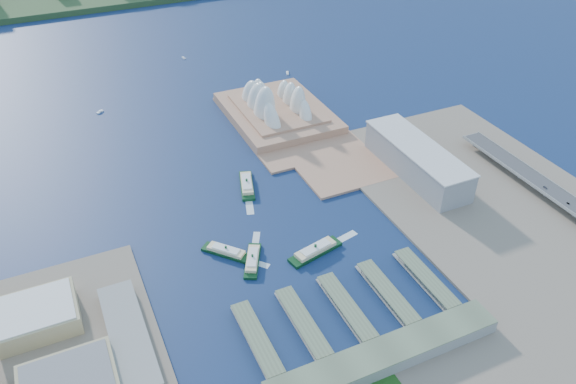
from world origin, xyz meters
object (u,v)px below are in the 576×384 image
opera_house (277,96)px  car_b (568,203)px  ferry_a (226,250)px  ferry_d (315,249)px  car_c (545,187)px  ferry_c (253,258)px  ferry_b (247,183)px  toaster_building (417,160)px

opera_house → car_b: 383.37m
ferry_a → ferry_d: size_ratio=0.86×
ferry_d → car_c: car_c is taller
car_b → ferry_c: bearing=-12.0°
ferry_a → car_c: (351.82, -60.64, 10.80)m
opera_house → ferry_b: size_ratio=3.16×
toaster_building → car_b: 166.27m
car_c → ferry_a: bearing=170.2°
ferry_b → ferry_c: 127.64m
opera_house → ferry_b: 174.86m
ferry_c → car_c: car_c is taller
ferry_a → ferry_b: (60.23, 98.81, 0.63)m
ferry_a → ferry_d: (80.06, -36.02, 0.77)m
toaster_building → ferry_d: (-170.76, -75.37, -14.98)m
toaster_building → car_c: 142.21m
car_c → ferry_c: bearing=173.4°
ferry_d → car_b: (271.76, -56.62, 9.93)m
ferry_d → opera_house: bearing=-29.3°
ferry_c → ferry_d: bearing=-165.6°
opera_house → ferry_a: size_ratio=3.58×
ferry_a → ferry_d: bearing=-66.2°
toaster_building → ferry_b: toaster_building is taller
ferry_d → car_c: (271.76, -24.62, 10.03)m
car_c → opera_house: bearing=122.5°
opera_house → car_c: size_ratio=37.38×
opera_house → ferry_b: (-100.59, -140.54, -26.62)m
ferry_c → car_b: (332.61, -70.58, 10.77)m
ferry_d → car_b: 277.77m
ferry_d → car_c: 273.05m
opera_house → ferry_d: opera_house is taller
ferry_d → car_b: car_b is taller
opera_house → ferry_d: bearing=-106.3°
toaster_building → ferry_b: (-190.59, 59.46, -15.12)m
ferry_b → ferry_a: bearing=-104.5°
ferry_a → car_b: 363.97m
car_c → toaster_building: bearing=135.3°
opera_house → ferry_d: size_ratio=3.08×
ferry_d → car_c: bearing=-108.1°
toaster_building → ferry_d: size_ratio=2.65×
toaster_building → opera_house: bearing=114.2°
ferry_c → car_c: (332.61, -38.59, 10.87)m
opera_house → ferry_b: bearing=-125.6°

